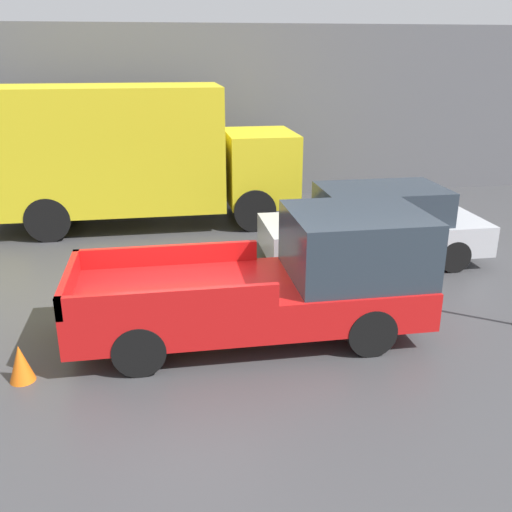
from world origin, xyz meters
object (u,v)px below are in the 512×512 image
pickup_truck (284,280)px  car (375,225)px  traffic_cone (21,363)px  delivery_truck (124,152)px

pickup_truck → car: 4.03m
pickup_truck → traffic_cone: pickup_truck is taller
pickup_truck → traffic_cone: 4.09m
traffic_cone → delivery_truck: bearing=81.2°
car → traffic_cone: size_ratio=8.67×
car → traffic_cone: (-6.62, -3.83, -0.56)m
pickup_truck → traffic_cone: bearing=-168.3°
car → delivery_truck: size_ratio=0.59×
car → traffic_cone: car is taller
pickup_truck → delivery_truck: 7.40m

